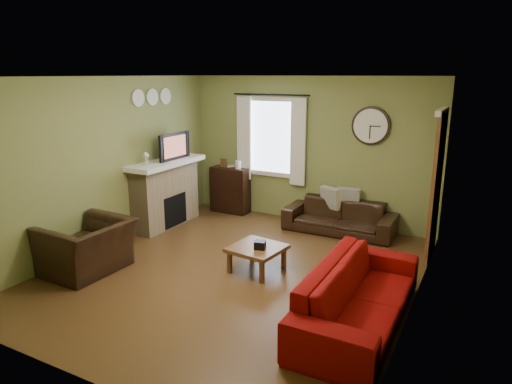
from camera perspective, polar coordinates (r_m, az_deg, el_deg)
The scene contains 31 objects.
floor at distance 6.36m, azimuth -2.51°, elevation -9.90°, with size 4.60×5.20×0.00m, color #4E3319.
ceiling at distance 5.79m, azimuth -2.81°, elevation 14.23°, with size 4.60×5.20×0.00m, color white.
wall_left at distance 7.35m, azimuth -18.34°, elevation 3.39°, with size 0.00×5.20×2.60m, color olive.
wall_right at distance 5.20m, azimuth 19.79°, elevation -1.16°, with size 0.00×5.20×2.60m, color olive.
wall_back at distance 8.24m, azimuth 6.54°, elevation 5.18°, with size 4.60×0.00×2.60m, color olive.
wall_front at distance 4.01m, azimuth -21.85°, elevation -5.94°, with size 4.60×0.00×2.60m, color olive.
fireplace at distance 8.21m, azimuth -11.22°, elevation -0.41°, with size 0.40×1.40×1.10m, color tan.
firebox at distance 8.16m, azimuth -10.10°, elevation -2.27°, with size 0.04×0.60×0.55m, color black.
mantel at distance 8.06m, azimuth -11.26°, elevation 3.62°, with size 0.58×1.60×0.08m, color white.
tv at distance 8.13m, azimuth -10.57°, elevation 5.27°, with size 0.60×0.08×0.35m, color black.
tv_screen at distance 8.07m, azimuth -10.13°, elevation 5.63°, with size 0.02×0.62×0.36m, color #994C3F.
medallion_left at distance 7.80m, azimuth -14.54°, elevation 11.31°, with size 0.28×0.28×0.03m, color white.
medallion_mid at distance 8.06m, azimuth -12.85°, elevation 11.50°, with size 0.28×0.28×0.03m, color white.
medallion_right at distance 8.33m, azimuth -11.26°, elevation 11.67°, with size 0.28×0.28×0.03m, color white.
window_pane at distance 8.47m, azimuth 2.09°, elevation 6.88°, with size 1.00×0.02×1.30m, color silver, non-canonical shape.
curtain_rod at distance 8.31m, azimuth 1.84°, elevation 12.07°, with size 0.03×0.03×1.50m, color black.
curtain_left at distance 8.64m, azimuth -1.51°, elevation 6.71°, with size 0.28×0.04×1.55m, color white.
curtain_right at distance 8.17m, azimuth 5.28°, elevation 6.19°, with size 0.28×0.04×1.55m, color white.
wall_clock at distance 7.80m, azimuth 14.13°, elevation 8.01°, with size 0.64×0.06×0.64m, color white, non-canonical shape.
door at distance 7.05m, azimuth 21.60°, elevation 0.56°, with size 0.05×0.90×2.10m, color brown.
bookshelf at distance 8.88m, azimuth -3.25°, elevation 0.26°, with size 0.74×0.32×0.88m, color black, non-canonical shape.
book at distance 8.87m, azimuth -3.59°, elevation 3.68°, with size 0.15×0.21×0.02m, color brown.
sofa_brown at distance 7.89m, azimuth 10.37°, elevation -3.08°, with size 1.86×0.73×0.54m, color black.
pillow_left at distance 7.97m, azimuth 11.40°, elevation -0.87°, with size 0.39×0.12×0.39m, color gray.
pillow_right at distance 8.00m, azimuth 9.31°, elevation -0.72°, with size 0.38×0.11×0.38m, color gray.
sofa_red at distance 5.14m, azimuth 12.74°, elevation -12.42°, with size 2.26×0.88×0.66m, color #780605.
armchair at distance 6.64m, azimuth -20.32°, elevation -6.47°, with size 1.08×0.95×0.70m, color black.
coffee_table at distance 6.31m, azimuth 0.12°, elevation -8.34°, with size 0.67×0.67×0.36m, color brown, non-canonical shape.
tissue_box at distance 6.15m, azimuth 0.51°, elevation -6.71°, with size 0.14×0.14×0.11m, color black.
wine_glass_a at distance 7.63m, azimuth -13.63°, elevation 4.02°, with size 0.08×0.08×0.22m, color white, non-canonical shape.
wine_glass_b at distance 7.66m, azimuth -13.44°, elevation 3.96°, with size 0.07×0.07×0.19m, color white, non-canonical shape.
Camera 1 is at (2.94, -4.99, 2.63)m, focal length 32.00 mm.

